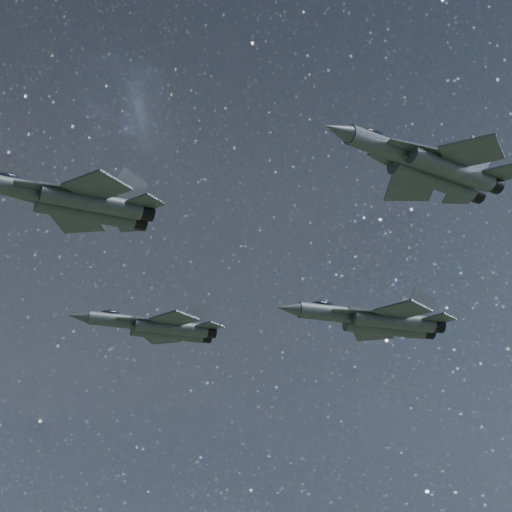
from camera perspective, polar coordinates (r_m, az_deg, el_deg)
jet_lead at (r=62.35m, az=-12.13°, el=3.61°), size 15.26×10.34×3.84m
jet_left at (r=86.37m, az=-6.59°, el=-4.70°), size 15.28×10.15×3.89m
jet_right at (r=68.98m, az=11.45°, el=5.90°), size 17.79×12.43×4.48m
jet_slot at (r=92.75m, az=8.00°, el=-4.25°), size 19.25×12.71×4.92m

